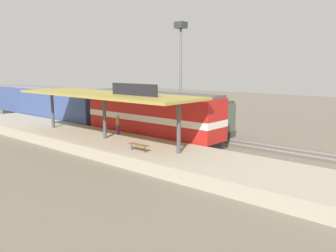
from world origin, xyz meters
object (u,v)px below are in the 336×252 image
freight_car (177,115)px  person_waiting (118,124)px  platform_bench (138,145)px  passenger_carriage_single (47,104)px  locomotive (151,116)px  light_mast (181,53)px

freight_car → person_waiting: bearing=173.6°
freight_car → person_waiting: 7.41m
platform_bench → freight_car: (10.60, 5.05, 0.63)m
platform_bench → passenger_carriage_single: size_ratio=0.08×
locomotive → person_waiting: locomotive is taller
freight_car → light_mast: light_mast is taller
locomotive → person_waiting: (-2.76, 1.51, -0.56)m
freight_car → platform_bench: bearing=-154.5°
freight_car → person_waiting: size_ratio=7.02×
platform_bench → freight_car: freight_car is taller
passenger_carriage_single → freight_car: (4.60, -17.31, -0.34)m
passenger_carriage_single → locomotive: bearing=-90.0°
light_mast → platform_bench: bearing=-152.3°
platform_bench → person_waiting: person_waiting is taller
passenger_carriage_single → person_waiting: bearing=-99.5°
passenger_carriage_single → light_mast: 18.08m
person_waiting → freight_car: bearing=-6.4°
freight_car → passenger_carriage_single: bearing=104.9°
locomotive → freight_car: 4.67m
locomotive → passenger_carriage_single: (0.00, 18.00, -0.10)m
platform_bench → freight_car: 11.76m
passenger_carriage_single → person_waiting: (-2.76, -16.49, -0.46)m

